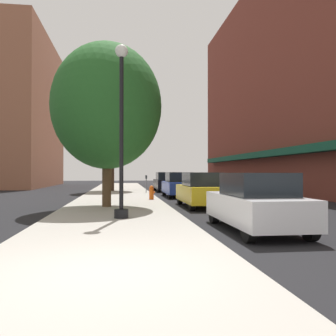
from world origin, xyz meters
name	(u,v)px	position (x,y,z in m)	size (l,w,h in m)	color
ground_plane	(178,197)	(4.00, 18.00, 0.00)	(90.00, 90.00, 0.00)	black
sidewalk_slab	(119,195)	(0.00, 19.00, 0.06)	(4.80, 50.00, 0.12)	#A8A399
building_right_brick	(301,77)	(14.99, 22.00, 9.57)	(6.80, 40.00, 19.18)	brown
building_far_background	(24,113)	(-11.01, 37.00, 8.49)	(6.80, 18.00, 17.01)	#9E6047
lamppost	(121,127)	(0.21, 6.41, 3.20)	(0.48, 0.48, 5.90)	black
fire_hydrant	(152,192)	(1.90, 14.39, 0.52)	(0.33, 0.26, 0.79)	#E05614
parking_meter_near	(146,182)	(2.05, 20.99, 0.95)	(0.14, 0.09, 1.31)	slate
tree_near	(112,130)	(-0.60, 24.07, 5.17)	(4.62, 4.62, 7.73)	#422D1E
tree_mid	(107,106)	(-0.46, 10.53, 4.66)	(4.96, 4.96, 7.40)	#4C3823
car_white	(256,203)	(4.00, 3.96, 0.81)	(1.80, 4.30, 1.66)	black
car_yellow	(201,190)	(4.00, 10.86, 0.81)	(1.80, 4.30, 1.66)	black
car_blue	(179,185)	(4.00, 17.73, 0.81)	(1.80, 4.30, 1.66)	black
car_black	(166,182)	(4.00, 24.67, 0.81)	(1.80, 4.30, 1.66)	black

